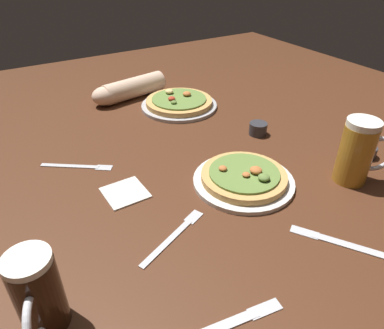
% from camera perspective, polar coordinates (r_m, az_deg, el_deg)
% --- Properties ---
extents(ground_plane, '(2.40, 2.40, 0.03)m').
position_cam_1_polar(ground_plane, '(0.98, -0.00, -1.71)').
color(ground_plane, '#4C2816').
extents(pizza_plate_near, '(0.26, 0.26, 0.05)m').
position_cam_1_polar(pizza_plate_near, '(0.93, 8.32, -2.16)').
color(pizza_plate_near, silver).
rests_on(pizza_plate_near, ground_plane).
extents(pizza_plate_far, '(0.28, 0.28, 0.05)m').
position_cam_1_polar(pizza_plate_far, '(1.35, -2.09, 9.83)').
color(pizza_plate_far, '#B2B2B7').
rests_on(pizza_plate_far, ground_plane).
extents(beer_mug_dark, '(0.13, 0.10, 0.17)m').
position_cam_1_polar(beer_mug_dark, '(0.99, 25.07, 1.85)').
color(beer_mug_dark, '#B27A23').
rests_on(beer_mug_dark, ground_plane).
extents(beer_mug_amber, '(0.07, 0.13, 0.15)m').
position_cam_1_polar(beer_mug_amber, '(0.63, -23.53, -18.66)').
color(beer_mug_amber, black).
rests_on(beer_mug_amber, ground_plane).
extents(ramekin_sauce, '(0.06, 0.06, 0.04)m').
position_cam_1_polar(ramekin_sauce, '(1.17, 10.54, 5.67)').
color(ramekin_sauce, '#333338').
rests_on(ramekin_sauce, ground_plane).
extents(ramekin_butter, '(0.06, 0.06, 0.03)m').
position_cam_1_polar(ramekin_butter, '(1.15, 26.13, 1.90)').
color(ramekin_butter, '#333338').
rests_on(ramekin_butter, ground_plane).
extents(napkin_folded, '(0.10, 0.11, 0.01)m').
position_cam_1_polar(napkin_folded, '(0.91, -10.65, -4.42)').
color(napkin_folded, silver).
rests_on(napkin_folded, ground_plane).
extents(fork_left, '(0.18, 0.13, 0.01)m').
position_cam_1_polar(fork_left, '(1.04, -17.77, -0.23)').
color(fork_left, silver).
rests_on(fork_left, ground_plane).
extents(knife_right, '(0.13, 0.19, 0.01)m').
position_cam_1_polar(knife_right, '(0.82, 22.72, -11.46)').
color(knife_right, silver).
rests_on(knife_right, ground_plane).
extents(fork_spare, '(0.19, 0.10, 0.01)m').
position_cam_1_polar(fork_spare, '(0.78, -2.86, -11.24)').
color(fork_spare, silver).
rests_on(fork_spare, ground_plane).
extents(knife_spare, '(0.24, 0.05, 0.01)m').
position_cam_1_polar(knife_spare, '(0.64, 4.43, -24.55)').
color(knife_spare, silver).
rests_on(knife_spare, ground_plane).
extents(diner_arm, '(0.31, 0.12, 0.08)m').
position_cam_1_polar(diner_arm, '(1.43, -10.46, 11.72)').
color(diner_arm, beige).
rests_on(diner_arm, ground_plane).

